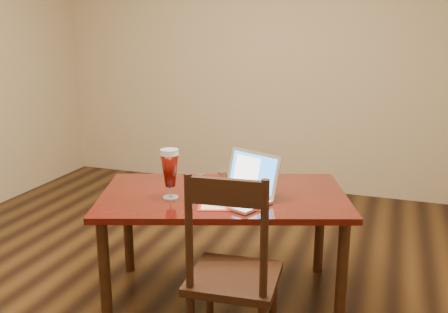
% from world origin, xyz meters
% --- Properties ---
extents(ground, '(5.00, 5.00, 0.00)m').
position_xyz_m(ground, '(0.00, 0.00, 0.00)').
color(ground, black).
rests_on(ground, ground).
extents(room_shell, '(4.51, 5.01, 2.71)m').
position_xyz_m(room_shell, '(0.00, 0.00, 1.76)').
color(room_shell, tan).
rests_on(room_shell, ground).
extents(dining_table, '(1.64, 1.25, 0.97)m').
position_xyz_m(dining_table, '(0.34, 0.21, 0.61)').
color(dining_table, '#4D0B0A').
rests_on(dining_table, ground).
extents(dining_chair, '(0.46, 0.45, 1.02)m').
position_xyz_m(dining_chair, '(0.59, -0.35, 0.48)').
color(dining_chair, black).
rests_on(dining_chair, ground).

